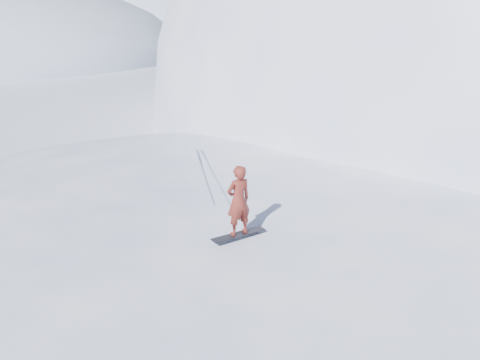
% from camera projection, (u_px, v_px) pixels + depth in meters
% --- Properties ---
extents(ground, '(400.00, 400.00, 0.00)m').
position_uv_depth(ground, '(273.00, 300.00, 14.90)').
color(ground, white).
rests_on(ground, ground).
extents(near_ridge, '(36.00, 28.00, 4.80)m').
position_uv_depth(near_ridge, '(301.00, 252.00, 17.69)').
color(near_ridge, white).
rests_on(near_ridge, ground).
extents(peak_shoulder, '(28.00, 24.00, 18.00)m').
position_uv_depth(peak_shoulder, '(426.00, 130.00, 33.41)').
color(peak_shoulder, white).
rests_on(peak_shoulder, ground).
extents(far_ridge_c, '(140.00, 90.00, 36.00)m').
position_uv_depth(far_ridge_c, '(85.00, 31.00, 120.06)').
color(far_ridge_c, white).
rests_on(far_ridge_c, ground).
extents(wind_bumps, '(16.00, 14.40, 1.00)m').
position_uv_depth(wind_bumps, '(254.00, 263.00, 16.92)').
color(wind_bumps, white).
rests_on(wind_bumps, ground).
extents(snowboard, '(1.36, 1.05, 0.02)m').
position_uv_depth(snowboard, '(238.00, 234.00, 13.30)').
color(snowboard, black).
rests_on(snowboard, near_ridge).
extents(snowboarder, '(0.78, 0.72, 1.79)m').
position_uv_depth(snowboarder, '(238.00, 201.00, 13.00)').
color(snowboarder, maroon).
rests_on(snowboarder, snowboard).
extents(board_tracks, '(1.73, 5.89, 0.04)m').
position_uv_depth(board_tracks, '(207.00, 171.00, 17.99)').
color(board_tracks, silver).
rests_on(board_tracks, ground).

